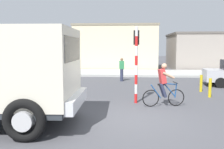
{
  "coord_description": "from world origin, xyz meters",
  "views": [
    {
      "loc": [
        -0.05,
        -7.65,
        2.34
      ],
      "look_at": [
        -0.73,
        2.5,
        1.2
      ],
      "focal_mm": 38.82,
      "sensor_mm": 36.0,
      "label": 1
    }
  ],
  "objects_px": {
    "cyclist": "(164,85)",
    "pedestrian_near_kerb": "(122,69)",
    "bollard_near": "(210,88)",
    "bollard_far": "(201,83)",
    "traffic_light_pole": "(136,54)",
    "car_white_mid": "(2,72)"
  },
  "relations": [
    {
      "from": "cyclist",
      "to": "pedestrian_near_kerb",
      "type": "relative_size",
      "value": 1.06
    },
    {
      "from": "bollard_near",
      "to": "bollard_far",
      "type": "bearing_deg",
      "value": 90.0
    },
    {
      "from": "traffic_light_pole",
      "to": "pedestrian_near_kerb",
      "type": "xyz_separation_m",
      "value": [
        -0.78,
        6.55,
        -1.22
      ]
    },
    {
      "from": "bollard_far",
      "to": "pedestrian_near_kerb",
      "type": "bearing_deg",
      "value": 138.32
    },
    {
      "from": "traffic_light_pole",
      "to": "pedestrian_near_kerb",
      "type": "relative_size",
      "value": 1.98
    },
    {
      "from": "cyclist",
      "to": "pedestrian_near_kerb",
      "type": "xyz_separation_m",
      "value": [
        -1.85,
        7.15,
        -0.02
      ]
    },
    {
      "from": "bollard_near",
      "to": "bollard_far",
      "type": "height_order",
      "value": "same"
    },
    {
      "from": "cyclist",
      "to": "bollard_near",
      "type": "xyz_separation_m",
      "value": [
        2.45,
        1.93,
        -0.41
      ]
    },
    {
      "from": "traffic_light_pole",
      "to": "bollard_near",
      "type": "distance_m",
      "value": 4.09
    },
    {
      "from": "cyclist",
      "to": "car_white_mid",
      "type": "xyz_separation_m",
      "value": [
        -9.2,
        4.76,
        -0.05
      ]
    },
    {
      "from": "traffic_light_pole",
      "to": "bollard_far",
      "type": "bearing_deg",
      "value": 37.74
    },
    {
      "from": "traffic_light_pole",
      "to": "pedestrian_near_kerb",
      "type": "height_order",
      "value": "traffic_light_pole"
    },
    {
      "from": "traffic_light_pole",
      "to": "bollard_near",
      "type": "xyz_separation_m",
      "value": [
        3.52,
        1.32,
        -1.62
      ]
    },
    {
      "from": "cyclist",
      "to": "traffic_light_pole",
      "type": "height_order",
      "value": "traffic_light_pole"
    },
    {
      "from": "traffic_light_pole",
      "to": "car_white_mid",
      "type": "xyz_separation_m",
      "value": [
        -8.13,
        4.15,
        -1.25
      ]
    },
    {
      "from": "traffic_light_pole",
      "to": "pedestrian_near_kerb",
      "type": "distance_m",
      "value": 6.7
    },
    {
      "from": "bollard_near",
      "to": "bollard_far",
      "type": "xyz_separation_m",
      "value": [
        0.0,
        1.4,
        0.0
      ]
    },
    {
      "from": "car_white_mid",
      "to": "bollard_far",
      "type": "bearing_deg",
      "value": -7.0
    },
    {
      "from": "cyclist",
      "to": "traffic_light_pole",
      "type": "xyz_separation_m",
      "value": [
        -1.07,
        0.61,
        1.2
      ]
    },
    {
      "from": "cyclist",
      "to": "pedestrian_near_kerb",
      "type": "distance_m",
      "value": 7.39
    },
    {
      "from": "traffic_light_pole",
      "to": "car_white_mid",
      "type": "distance_m",
      "value": 9.21
    },
    {
      "from": "car_white_mid",
      "to": "pedestrian_near_kerb",
      "type": "relative_size",
      "value": 2.52
    }
  ]
}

